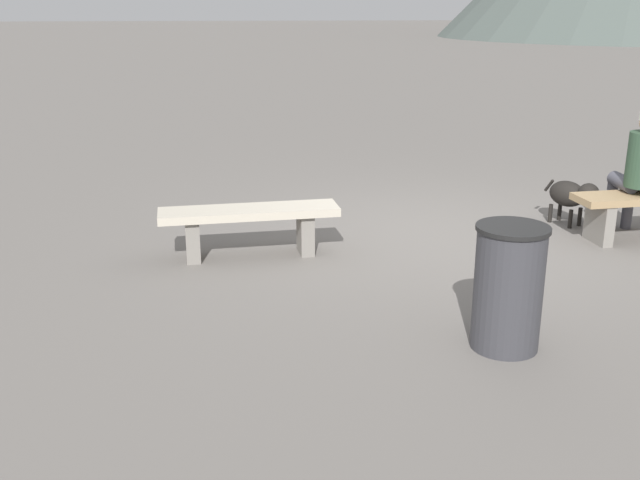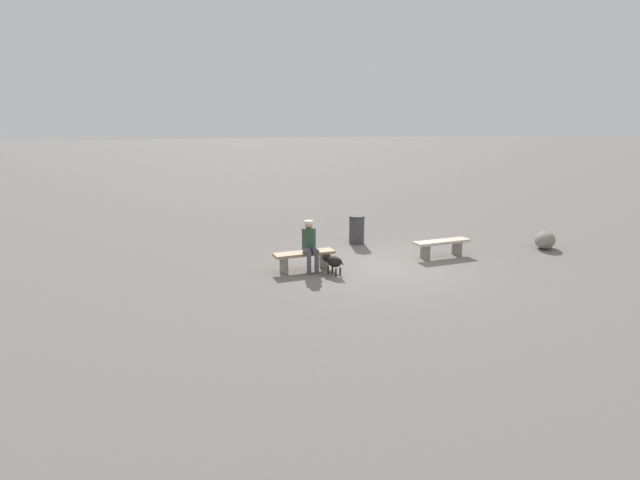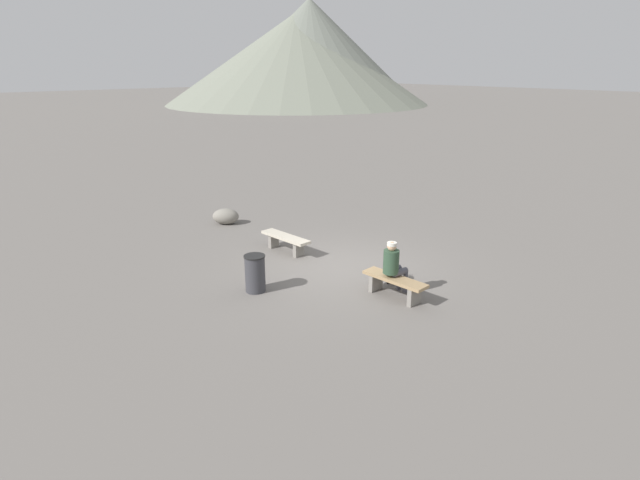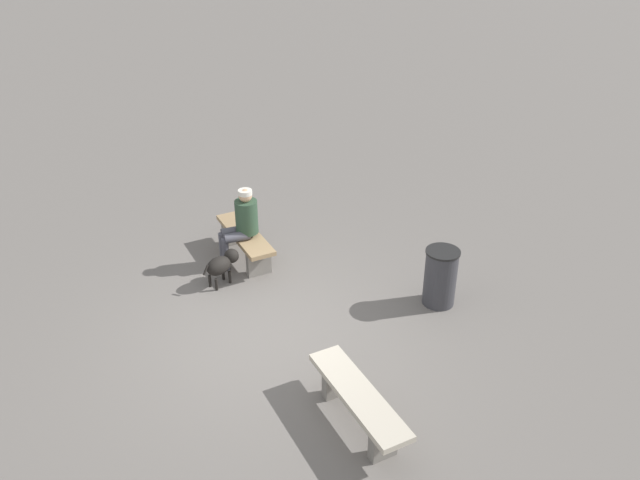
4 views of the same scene
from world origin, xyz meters
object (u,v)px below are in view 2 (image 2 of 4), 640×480
Objects in this scene: dog at (332,261)px; boulder at (545,240)px; bench_right at (304,257)px; bench_left at (442,245)px; seated_person at (310,242)px; trash_bin at (357,230)px.

boulder reaches higher than dog.
boulder is at bearing 175.34° from bench_right.
boulder is (-3.46, 0.16, -0.09)m from bench_left.
seated_person reaches higher than boulder.
trash_bin is at bearing -140.67° from bench_right.
trash_bin reaches higher than boulder.
seated_person reaches higher than bench_right.
boulder reaches higher than bench_right.
bench_right is (4.04, 0.00, -0.01)m from bench_left.
dog is 3.28m from trash_bin.
bench_right reaches higher than bench_left.
seated_person is 7.40m from boulder.
seated_person reaches higher than dog.
boulder is at bearing -111.78° from dog.
bench_right is at bearing -1.20° from boulder.
dog is (-0.56, 0.56, 0.01)m from bench_right.
bench_left is 3.94m from seated_person.
seated_person is at bearing -2.37° from bench_left.
dog is (3.47, 0.56, -0.00)m from bench_left.
trash_bin reaches higher than bench_left.
bench_left is at bearing 176.59° from bench_right.
bench_right is 1.82× the size of trash_bin.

